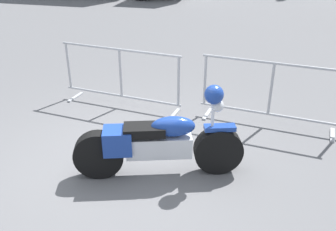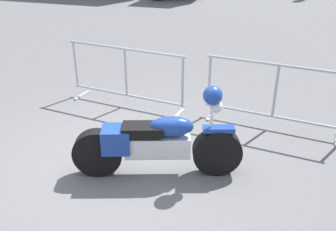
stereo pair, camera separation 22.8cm
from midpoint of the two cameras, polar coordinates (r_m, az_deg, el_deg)
The scene contains 4 objects.
ground_plane at distance 5.14m, azimuth -8.59°, elevation -7.60°, with size 120.00×120.00×0.00m, color #5B5B5E.
motorcycle at distance 4.70m, azimuth -2.79°, elevation -4.14°, with size 2.08×0.91×1.22m.
crowd_barrier_near at distance 6.59m, azimuth -8.20°, elevation 5.79°, with size 2.23×0.62×1.07m.
crowd_barrier_far at distance 6.04m, azimuth 14.33°, elevation 3.26°, with size 2.23×0.62×1.07m.
Camera 1 is at (1.82, -3.85, 2.86)m, focal length 40.00 mm.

